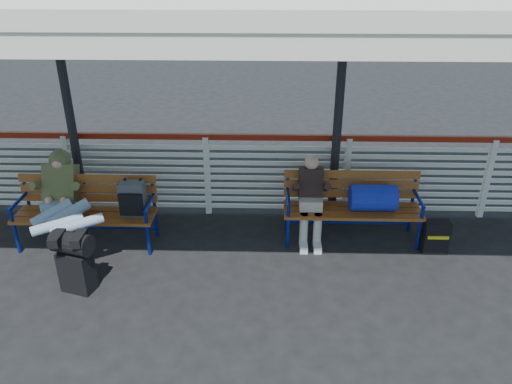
{
  "coord_description": "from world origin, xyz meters",
  "views": [
    {
      "loc": [
        0.89,
        -4.65,
        3.55
      ],
      "look_at": [
        0.73,
        1.0,
        0.79
      ],
      "focal_mm": 35.0,
      "sensor_mm": 36.0,
      "label": 1
    }
  ],
  "objects_px": {
    "suitcase_side": "(436,237)",
    "luggage_stack": "(75,259)",
    "traveler_man": "(63,209)",
    "companion_person": "(311,199)",
    "bench_left": "(100,203)",
    "bench_right": "(363,199)"
  },
  "relations": [
    {
      "from": "suitcase_side",
      "to": "luggage_stack",
      "type": "bearing_deg",
      "value": -167.83
    },
    {
      "from": "traveler_man",
      "to": "companion_person",
      "type": "relative_size",
      "value": 1.43
    },
    {
      "from": "luggage_stack",
      "to": "bench_left",
      "type": "bearing_deg",
      "value": 107.33
    },
    {
      "from": "traveler_man",
      "to": "suitcase_side",
      "type": "height_order",
      "value": "traveler_man"
    },
    {
      "from": "traveler_man",
      "to": "suitcase_side",
      "type": "xyz_separation_m",
      "value": [
        4.67,
        0.24,
        -0.46
      ]
    },
    {
      "from": "companion_person",
      "to": "suitcase_side",
      "type": "height_order",
      "value": "companion_person"
    },
    {
      "from": "bench_left",
      "to": "companion_person",
      "type": "bearing_deg",
      "value": 3.98
    },
    {
      "from": "bench_left",
      "to": "traveler_man",
      "type": "xyz_separation_m",
      "value": [
        -0.34,
        -0.35,
        0.09
      ]
    },
    {
      "from": "bench_left",
      "to": "companion_person",
      "type": "distance_m",
      "value": 2.74
    },
    {
      "from": "luggage_stack",
      "to": "bench_right",
      "type": "xyz_separation_m",
      "value": [
        3.41,
        1.23,
        0.19
      ]
    },
    {
      "from": "bench_left",
      "to": "companion_person",
      "type": "height_order",
      "value": "companion_person"
    },
    {
      "from": "bench_left",
      "to": "traveler_man",
      "type": "bearing_deg",
      "value": -134.2
    },
    {
      "from": "luggage_stack",
      "to": "companion_person",
      "type": "distance_m",
      "value": 3.0
    },
    {
      "from": "bench_right",
      "to": "companion_person",
      "type": "bearing_deg",
      "value": -179.52
    },
    {
      "from": "companion_person",
      "to": "traveler_man",
      "type": "bearing_deg",
      "value": -170.09
    },
    {
      "from": "traveler_man",
      "to": "companion_person",
      "type": "bearing_deg",
      "value": 9.91
    },
    {
      "from": "traveler_man",
      "to": "bench_right",
      "type": "bearing_deg",
      "value": 8.23
    },
    {
      "from": "luggage_stack",
      "to": "bench_right",
      "type": "bearing_deg",
      "value": 36.71
    },
    {
      "from": "bench_left",
      "to": "traveler_man",
      "type": "relative_size",
      "value": 1.1
    },
    {
      "from": "luggage_stack",
      "to": "bench_right",
      "type": "height_order",
      "value": "bench_right"
    },
    {
      "from": "companion_person",
      "to": "bench_left",
      "type": "bearing_deg",
      "value": -176.02
    },
    {
      "from": "bench_left",
      "to": "suitcase_side",
      "type": "bearing_deg",
      "value": -1.42
    }
  ]
}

